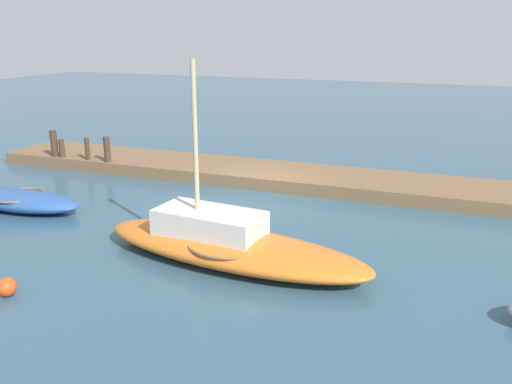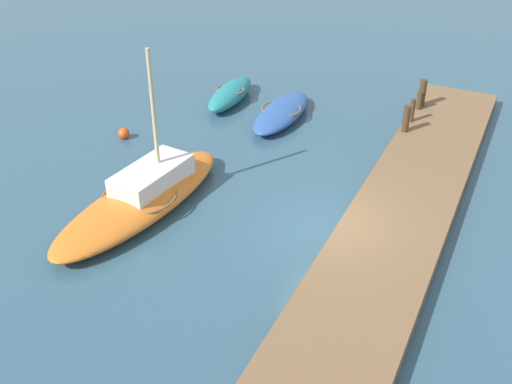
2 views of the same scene
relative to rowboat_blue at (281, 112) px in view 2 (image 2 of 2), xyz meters
The scene contains 10 objects.
ground_plane 7.63m from the rowboat_blue, 146.55° to the right, with size 84.00×84.00×0.00m, color #33566B.
dock_platform 8.72m from the rowboat_blue, 136.86° to the right, with size 22.86×2.86×0.44m, color brown.
rowboat_blue is the anchor object (origin of this frame).
rowboat_teal 2.66m from the rowboat_blue, 76.01° to the left, with size 3.69×1.40×0.72m.
sailboat_orange 7.73m from the rowboat_blue, behind, with size 7.21×2.86×4.77m.
mooring_post_west 4.83m from the rowboat_blue, 88.26° to the right, with size 0.25×0.25×0.98m, color #47331E.
mooring_post_mid_west 4.94m from the rowboat_blue, 77.28° to the right, with size 0.18×0.18×0.87m, color #47331E.
mooring_post_mid_east 5.34m from the rowboat_blue, 64.08° to the right, with size 0.23×0.23×0.72m, color #47331E.
mooring_post_east 5.53m from the rowboat_blue, 60.63° to the right, with size 0.27×0.27×1.06m, color #47331E.
marker_buoy 6.07m from the rowboat_blue, 131.10° to the left, with size 0.41×0.41×0.41m, color #E54C19.
Camera 2 is at (-13.92, -4.38, 10.26)m, focal length 43.26 mm.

